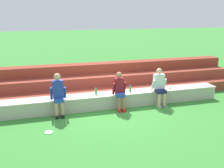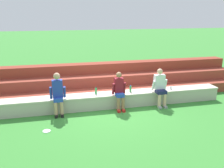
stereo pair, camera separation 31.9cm
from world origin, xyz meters
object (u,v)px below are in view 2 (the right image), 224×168
object	(u,v)px
person_far_left	(58,93)
person_left_of_center	(119,90)
water_bottle_mid_right	(96,91)
frisbee	(47,131)
water_bottle_center_gap	(130,89)
plastic_cup_left_end	(171,88)
person_center	(160,86)

from	to	relation	value
person_far_left	person_left_of_center	bearing A→B (deg)	-0.36
water_bottle_mid_right	frisbee	size ratio (longest dim) A/B	1.14
water_bottle_center_gap	water_bottle_mid_right	size ratio (longest dim) A/B	0.98
plastic_cup_left_end	water_bottle_center_gap	bearing A→B (deg)	179.30
water_bottle_mid_right	plastic_cup_left_end	world-z (taller)	water_bottle_mid_right
plastic_cup_left_end	person_left_of_center	bearing A→B (deg)	-172.10
person_far_left	frisbee	distance (m)	1.45
water_bottle_mid_right	plastic_cup_left_end	bearing A→B (deg)	-1.48
person_center	person_far_left	bearing A→B (deg)	-179.80
person_left_of_center	water_bottle_mid_right	xyz separation A→B (m)	(-0.76, 0.36, -0.07)
person_center	water_bottle_center_gap	distance (m)	1.07
frisbee	water_bottle_mid_right	bearing A→B (deg)	41.43
person_center	water_bottle_mid_right	xyz separation A→B (m)	(-2.29, 0.34, -0.10)
plastic_cup_left_end	frisbee	distance (m)	4.83
person_far_left	water_bottle_mid_right	size ratio (longest dim) A/B	5.60
person_left_of_center	water_bottle_mid_right	bearing A→B (deg)	154.42
person_center	plastic_cup_left_end	world-z (taller)	person_center
water_bottle_mid_right	frisbee	xyz separation A→B (m)	(-1.72, -1.52, -0.62)
water_bottle_mid_right	plastic_cup_left_end	distance (m)	2.85
water_bottle_mid_right	frisbee	bearing A→B (deg)	-138.57
water_bottle_center_gap	frisbee	xyz separation A→B (m)	(-2.98, -1.47, -0.61)
person_left_of_center	water_bottle_center_gap	size ratio (longest dim) A/B	5.33
water_bottle_center_gap	frisbee	distance (m)	3.38
person_center	water_bottle_center_gap	xyz separation A→B (m)	(-1.03, 0.28, -0.10)
person_far_left	person_left_of_center	world-z (taller)	person_far_left
person_center	plastic_cup_left_end	bearing A→B (deg)	25.31
water_bottle_center_gap	plastic_cup_left_end	xyz separation A→B (m)	(1.59, -0.02, -0.06)
person_left_of_center	person_center	size ratio (longest dim) A/B	0.98
person_left_of_center	water_bottle_mid_right	size ratio (longest dim) A/B	5.25
person_far_left	water_bottle_mid_right	distance (m)	1.38
person_far_left	person_center	size ratio (longest dim) A/B	1.04
person_left_of_center	person_center	world-z (taller)	person_center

